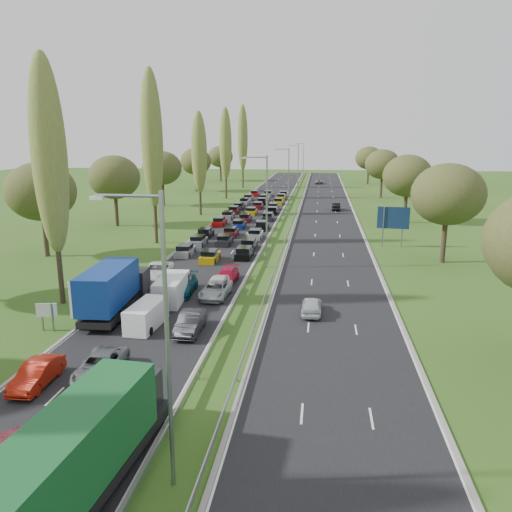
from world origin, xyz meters
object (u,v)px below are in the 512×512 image
(near_car_1, at_px, (37,374))
(white_van_rear, at_px, (172,289))
(blue_lorry, at_px, (114,289))
(green_lorry, at_px, (71,462))
(direction_sign, at_px, (393,220))
(info_sign, at_px, (47,313))
(near_car_2, at_px, (157,271))
(white_van_front, at_px, (147,314))

(near_car_1, xyz_separation_m, white_van_rear, (3.27, 15.70, 0.39))
(blue_lorry, distance_m, green_lorry, 22.18)
(direction_sign, bearing_deg, info_sign, -131.49)
(green_lorry, relative_size, white_van_rear, 2.51)
(green_lorry, height_order, info_sign, green_lorry)
(info_sign, bearing_deg, direction_sign, 48.51)
(white_van_rear, bearing_deg, info_sign, -135.02)
(near_car_2, xyz_separation_m, green_lorry, (7.12, -31.23, 1.35))
(info_sign, xyz_separation_m, direction_sign, (28.80, 32.57, 2.20))
(blue_lorry, height_order, white_van_front, blue_lorry)
(green_lorry, height_order, white_van_rear, green_lorry)
(near_car_1, xyz_separation_m, white_van_front, (3.16, 9.62, 0.24))
(near_car_2, distance_m, green_lorry, 32.06)
(near_car_1, bearing_deg, green_lorry, -54.75)
(direction_sign, bearing_deg, green_lorry, -110.13)
(near_car_1, height_order, green_lorry, green_lorry)
(near_car_2, distance_m, direction_sign, 31.29)
(green_lorry, xyz_separation_m, direction_sign, (18.14, 49.49, 1.41))
(direction_sign, bearing_deg, near_car_1, -121.74)
(blue_lorry, bearing_deg, near_car_2, 86.25)
(near_car_1, height_order, info_sign, info_sign)
(blue_lorry, bearing_deg, white_van_front, -36.41)
(white_van_front, distance_m, info_sign, 7.18)
(white_van_rear, bearing_deg, near_car_2, 115.62)
(near_car_2, bearing_deg, white_van_rear, -65.87)
(near_car_2, distance_m, info_sign, 14.75)
(near_car_2, bearing_deg, near_car_1, -93.85)
(near_car_2, bearing_deg, white_van_front, -79.29)
(info_sign, height_order, direction_sign, direction_sign)
(blue_lorry, height_order, info_sign, blue_lorry)
(blue_lorry, xyz_separation_m, green_lorry, (7.20, -20.97, 0.06))
(blue_lorry, xyz_separation_m, white_van_rear, (3.61, 3.80, -0.99))
(white_van_rear, xyz_separation_m, direction_sign, (21.74, 24.72, 2.46))
(direction_sign, bearing_deg, white_van_front, -125.35)
(info_sign, bearing_deg, white_van_rear, 48.01)
(near_car_2, height_order, green_lorry, green_lorry)
(green_lorry, bearing_deg, near_car_1, 131.99)
(white_van_front, relative_size, info_sign, 2.19)
(near_car_1, relative_size, near_car_2, 0.75)
(near_car_1, height_order, white_van_front, white_van_front)
(white_van_rear, distance_m, direction_sign, 33.01)
(green_lorry, bearing_deg, white_van_rear, 103.13)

